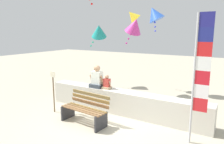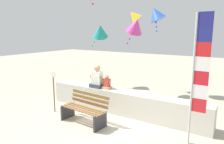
{
  "view_description": "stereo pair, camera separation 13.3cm",
  "coord_description": "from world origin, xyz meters",
  "views": [
    {
      "loc": [
        3.2,
        -4.86,
        2.68
      ],
      "look_at": [
        -0.39,
        1.04,
        1.37
      ],
      "focal_mm": 33.89,
      "sensor_mm": 36.0,
      "label": 1
    },
    {
      "loc": [
        3.31,
        -4.79,
        2.68
      ],
      "look_at": [
        -0.39,
        1.04,
        1.37
      ],
      "focal_mm": 33.89,
      "sensor_mm": 36.0,
      "label": 2
    }
  ],
  "objects": [
    {
      "name": "person_adult",
      "position": [
        -0.98,
        1.01,
        1.08
      ],
      "size": [
        0.51,
        0.38,
        0.79
      ],
      "color": "#363F4B",
      "rests_on": "seawall_ledge"
    },
    {
      "name": "person_child",
      "position": [
        -0.58,
        1.01,
        0.96
      ],
      "size": [
        0.32,
        0.24,
        0.49
      ],
      "color": "tan",
      "rests_on": "seawall_ledge"
    },
    {
      "name": "park_bench",
      "position": [
        -0.58,
        -0.19,
        0.41
      ],
      "size": [
        1.5,
        0.72,
        0.88
      ],
      "color": "brown",
      "rests_on": "ground"
    },
    {
      "name": "kite_magenta",
      "position": [
        -0.71,
        3.38,
        2.94
      ],
      "size": [
        1.13,
        1.05,
        1.18
      ],
      "color": "#DB3D9E"
    },
    {
      "name": "sign_post",
      "position": [
        -2.03,
        -0.05,
        0.82
      ],
      "size": [
        0.24,
        0.06,
        1.4
      ],
      "color": "brown",
      "rests_on": "ground"
    },
    {
      "name": "kite_blue",
      "position": [
        -0.07,
        3.98,
        3.44
      ],
      "size": [
        0.98,
        0.85,
        1.16
      ],
      "color": "blue"
    },
    {
      "name": "kite_yellow",
      "position": [
        -1.14,
        4.07,
        3.41
      ],
      "size": [
        0.87,
        0.82,
        1.11
      ],
      "color": "yellow"
    },
    {
      "name": "ground_plane",
      "position": [
        0.0,
        0.0,
        0.0
      ],
      "size": [
        40.0,
        40.0,
        0.0
      ],
      "primitive_type": "plane",
      "color": "#B7AE96"
    },
    {
      "name": "flag_banner",
      "position": [
        2.44,
        0.22,
        1.81
      ],
      "size": [
        0.37,
        0.05,
        3.11
      ],
      "color": "#B7B7BC",
      "rests_on": "ground"
    },
    {
      "name": "kite_teal",
      "position": [
        -2.75,
        3.7,
        2.73
      ],
      "size": [
        1.12,
        1.17,
        1.19
      ],
      "color": "teal"
    },
    {
      "name": "seawall_ledge",
      "position": [
        0.0,
        1.04,
        0.39
      ],
      "size": [
        5.64,
        0.52,
        0.77
      ],
      "primitive_type": "cube",
      "color": "beige",
      "rests_on": "ground"
    }
  ]
}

